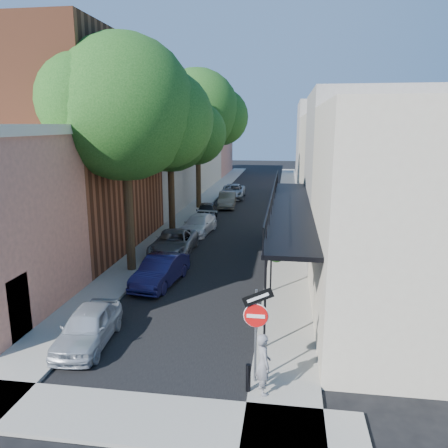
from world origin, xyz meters
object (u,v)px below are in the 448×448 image
(oak_far, at_px, (203,112))
(pedestrian, at_px, (263,364))
(parked_car_d, at_px, (199,224))
(parked_car_e, at_px, (207,211))
(parked_car_a, at_px, (88,327))
(parked_car_c, at_px, (174,243))
(parked_car_g, at_px, (233,192))
(oak_mid, at_px, (176,128))
(parked_car_f, at_px, (227,200))
(sign_post, at_px, (256,319))
(parked_car_b, at_px, (161,271))
(oak_near, at_px, (135,111))
(bollard, at_px, (248,378))

(oak_far, relative_size, pedestrian, 6.88)
(parked_car_d, height_order, parked_car_e, parked_car_e)
(parked_car_a, height_order, parked_car_e, parked_car_e)
(parked_car_c, height_order, parked_car_g, parked_car_g)
(oak_mid, relative_size, parked_car_c, 2.11)
(oak_far, relative_size, parked_car_a, 3.16)
(parked_car_a, relative_size, parked_car_f, 0.91)
(parked_car_g, height_order, pedestrian, pedestrian)
(oak_far, height_order, parked_car_e, oak_far)
(oak_mid, bearing_deg, sign_post, -69.14)
(parked_car_d, distance_m, pedestrian, 18.52)
(sign_post, bearing_deg, parked_car_b, 123.73)
(oak_far, bearing_deg, sign_post, -76.09)
(oak_near, height_order, parked_car_b, oak_near)
(sign_post, distance_m, bollard, 1.60)
(oak_near, xyz_separation_m, parked_car_b, (1.58, -1.88, -7.20))
(oak_near, bearing_deg, parked_car_e, 84.91)
(parked_car_g, bearing_deg, pedestrian, -83.32)
(parked_car_f, bearing_deg, bollard, -85.30)
(sign_post, distance_m, oak_mid, 19.14)
(oak_far, xyz_separation_m, parked_car_d, (1.34, -9.06, -7.63))
(oak_near, relative_size, oak_mid, 1.12)
(sign_post, height_order, oak_near, oak_near)
(parked_car_b, xyz_separation_m, pedestrian, (5.19, -7.88, 0.31))
(parked_car_e, distance_m, parked_car_g, 10.24)
(oak_far, height_order, parked_car_a, oak_far)
(sign_post, relative_size, parked_car_a, 0.79)
(parked_car_d, distance_m, parked_car_e, 4.40)
(parked_car_f, distance_m, pedestrian, 27.84)
(parked_car_a, bearing_deg, parked_car_d, 83.22)
(parked_car_c, relative_size, parked_car_d, 1.12)
(parked_car_g, bearing_deg, oak_near, -96.66)
(oak_near, distance_m, parked_car_g, 23.74)
(parked_car_b, bearing_deg, sign_post, -48.91)
(oak_near, relative_size, parked_car_d, 2.64)
(oak_far, distance_m, parked_car_a, 25.88)
(parked_car_c, height_order, parked_car_d, parked_car_c)
(oak_near, bearing_deg, parked_car_b, -49.96)
(parked_car_d, xyz_separation_m, parked_car_f, (0.62, 9.72, 0.05))
(oak_near, bearing_deg, pedestrian, -55.26)
(sign_post, bearing_deg, parked_car_d, 106.72)
(oak_mid, relative_size, parked_car_f, 2.47)
(oak_mid, relative_size, parked_car_d, 2.35)
(pedestrian, bearing_deg, oak_far, -7.04)
(oak_mid, distance_m, parked_car_e, 7.83)
(oak_mid, xyz_separation_m, parked_car_e, (1.15, 4.37, -6.40))
(oak_near, distance_m, parked_car_b, 7.61)
(sign_post, xyz_separation_m, oak_mid, (-6.58, 17.26, 5.02))
(bollard, height_order, parked_car_a, parked_car_a)
(oak_far, relative_size, parked_car_f, 2.88)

